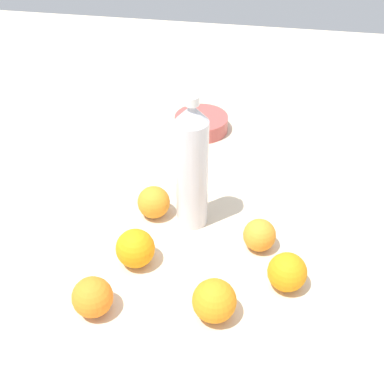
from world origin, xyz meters
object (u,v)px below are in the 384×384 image
Objects in this scene: orange_0 at (214,301)px; orange_3 at (135,248)px; orange_4 at (92,297)px; orange_2 at (259,235)px; water_bottle at (192,167)px; ceramic_bowl at (201,123)px; orange_5 at (154,202)px; orange_1 at (287,272)px.

orange_0 is 0.20m from orange_3.
orange_4 is at bearing 6.82° from orange_0.
orange_0 reaches higher than orange_2.
orange_4 is (0.13, 0.27, -0.11)m from water_bottle.
ceramic_bowl is (-0.10, -0.65, -0.02)m from orange_4.
orange_3 reaches higher than orange_5.
orange_2 is 0.36m from orange_4.
orange_3 reaches higher than orange_2.
water_bottle is 0.20m from orange_2.
ceramic_bowl is at bearing -98.56° from orange_4.
orange_1 reaches higher than ceramic_bowl.
orange_3 reaches higher than ceramic_bowl.
orange_1 is at bearing 120.96° from orange_2.
orange_4 is at bearing -98.97° from water_bottle.
water_bottle is 4.27× the size of orange_5.
orange_3 is (0.09, 0.14, -0.11)m from water_bottle.
orange_3 is 0.53× the size of ceramic_bowl.
orange_4 is at bearing 37.11° from orange_2.
orange_1 is at bearing -19.67° from water_bottle.
orange_0 reaches higher than orange_1.
orange_1 reaches higher than orange_5.
water_bottle is 3.83× the size of orange_0.
orange_3 is at bearing -104.68° from water_bottle.
orange_1 is 1.11× the size of orange_2.
orange_2 is at bearing -109.72° from orange_0.
water_bottle reaches higher than orange_5.
orange_1 is 0.33m from orange_5.
orange_5 is (0.24, -0.06, 0.00)m from orange_2.
orange_1 and orange_4 have the same top height.
orange_3 is 1.04× the size of orange_4.
orange_2 is 0.46× the size of ceramic_bowl.
orange_5 reaches higher than ceramic_bowl.
ceramic_bowl is (0.12, -0.62, -0.02)m from orange_0.
orange_4 is at bearing 19.08° from orange_1.
water_bottle is 0.32m from orange_4.
orange_5 is 0.49× the size of ceramic_bowl.
orange_5 is at bearing -91.18° from orange_3.
orange_2 is at bearing -4.34° from water_bottle.
orange_0 is at bearing 148.48° from orange_3.
orange_1 reaches higher than orange_2.
orange_1 is at bearing 151.29° from orange_5.
orange_5 is (0.29, -0.16, -0.00)m from orange_1.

